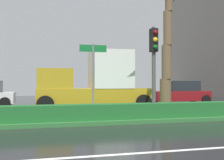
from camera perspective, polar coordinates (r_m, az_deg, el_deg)
ground_plane at (r=12.94m, az=-9.99°, el=-7.84°), size 90.00×42.00×0.10m
near_lane_divider_stripe at (r=6.09m, az=-5.10°, el=-15.74°), size 81.00×0.14×0.01m
median_strip at (r=11.93m, az=-9.64°, el=-7.86°), size 85.50×4.00×0.15m
median_hedge at (r=10.50m, az=-9.04°, el=-6.80°), size 76.50×0.70×0.60m
traffic_signal_median_right at (r=11.35m, az=8.81°, el=5.19°), size 0.28×0.43×3.74m
street_name_sign at (r=10.90m, az=-4.00°, el=2.00°), size 1.10×0.08×3.00m
box_truck_lead at (r=15.85m, az=-3.79°, el=-0.71°), size 6.40×2.64×3.46m
car_in_traffic_third at (r=21.09m, az=14.17°, el=-2.61°), size 4.30×2.02×1.72m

